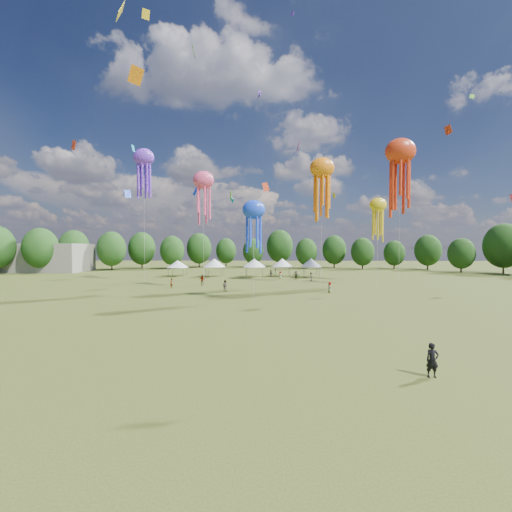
{
  "coord_description": "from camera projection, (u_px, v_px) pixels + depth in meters",
  "views": [
    {
      "loc": [
        -0.81,
        -17.95,
        6.86
      ],
      "look_at": [
        -1.65,
        15.0,
        6.0
      ],
      "focal_mm": 22.49,
      "sensor_mm": 36.0,
      "label": 1
    }
  ],
  "objects": [
    {
      "name": "hangar",
      "position": [
        16.0,
        258.0,
        91.78
      ],
      "size": [
        40.0,
        12.0,
        8.0
      ],
      "primitive_type": "cube",
      "color": "gray",
      "rests_on": "ground"
    },
    {
      "name": "treeline",
      "position": [
        252.0,
        249.0,
        80.5
      ],
      "size": [
        201.57,
        95.24,
        13.43
      ],
      "color": "#38281C",
      "rests_on": "ground"
    },
    {
      "name": "festival_tents",
      "position": [
        247.0,
        263.0,
        75.69
      ],
      "size": [
        36.62,
        7.15,
        4.41
      ],
      "color": "#47474C",
      "rests_on": "ground"
    },
    {
      "name": "observer_main",
      "position": [
        432.0,
        360.0,
        16.91
      ],
      "size": [
        0.66,
        0.44,
        1.82
      ],
      "primitive_type": "imported",
      "rotation": [
        0.0,
        0.0,
        -0.0
      ],
      "color": "black",
      "rests_on": "ground"
    },
    {
      "name": "ground",
      "position": [
        278.0,
        369.0,
        18.1
      ],
      "size": [
        300.0,
        300.0,
        0.0
      ],
      "primitive_type": "plane",
      "color": "#384416",
      "rests_on": "ground"
    },
    {
      "name": "show_kites",
      "position": [
        321.0,
        176.0,
        58.99
      ],
      "size": [
        54.46,
        24.55,
        27.87
      ],
      "color": "#F6487D",
      "rests_on": "ground"
    },
    {
      "name": "small_kites",
      "position": [
        246.0,
        126.0,
        60.75
      ],
      "size": [
        78.62,
        57.42,
        44.04
      ],
      "color": "#F6487D",
      "rests_on": "ground"
    },
    {
      "name": "spectators_far",
      "position": [
        276.0,
        277.0,
        64.51
      ],
      "size": [
        26.25,
        27.18,
        1.92
      ],
      "color": "gray",
      "rests_on": "ground"
    },
    {
      "name": "spectator_near",
      "position": [
        225.0,
        286.0,
        50.1
      ],
      "size": [
        1.08,
        1.0,
        1.77
      ],
      "primitive_type": "imported",
      "rotation": [
        0.0,
        0.0,
        2.65
      ],
      "color": "gray",
      "rests_on": "ground"
    }
  ]
}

